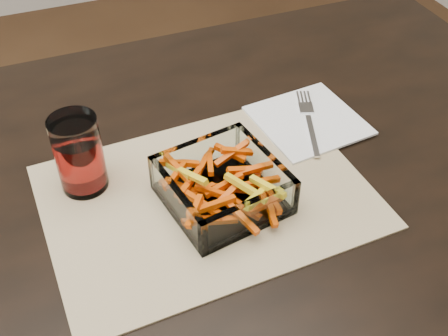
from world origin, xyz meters
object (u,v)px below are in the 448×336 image
Objects in this scene: tumbler at (79,156)px; fork at (309,119)px; glass_bowl at (222,188)px; dining_table at (110,258)px.

fork is (0.37, 0.01, -0.05)m from tumbler.
fork is (0.20, 0.11, -0.02)m from glass_bowl.
fork reaches higher than dining_table.
dining_table is 9.52× the size of fork.
tumbler is (-0.17, 0.10, 0.03)m from glass_bowl.
glass_bowl is at bearing -129.82° from fork.
glass_bowl is at bearing -30.76° from tumbler.
tumbler is at bearing 94.69° from dining_table.
tumbler is at bearing 149.24° from glass_bowl.
glass_bowl is 1.03× the size of fork.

